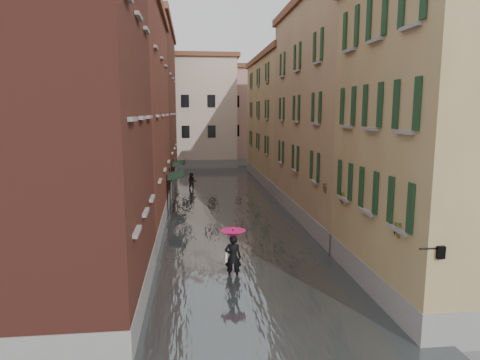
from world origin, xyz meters
TOP-DOWN VIEW (x-y plane):
  - ground at (0.00, 0.00)m, footprint 120.00×120.00m
  - floodwater at (0.00, 13.00)m, footprint 10.00×60.00m
  - building_left_near at (-7.00, -2.00)m, footprint 6.00×8.00m
  - building_left_mid at (-7.00, 9.00)m, footprint 6.00×14.00m
  - building_left_far at (-7.00, 24.00)m, footprint 6.00×16.00m
  - building_right_near at (7.00, -2.00)m, footprint 6.00×8.00m
  - building_right_mid at (7.00, 9.00)m, footprint 6.00×14.00m
  - building_right_far at (7.00, 24.00)m, footprint 6.00×16.00m
  - building_end_cream at (-3.00, 38.00)m, footprint 12.00×9.00m
  - building_end_pink at (6.00, 40.00)m, footprint 10.00×9.00m
  - awning_near at (-3.48, 12.49)m, footprint 1.09×3.38m
  - awning_far at (-3.49, 18.98)m, footprint 1.09×2.77m
  - wall_lantern at (4.33, -6.00)m, footprint 0.71×0.22m
  - window_planters at (4.12, -0.22)m, footprint 0.59×8.20m
  - pedestrian_main at (-0.75, 0.05)m, footprint 1.07×1.07m
  - pedestrian_far at (-2.36, 19.97)m, footprint 0.81×0.65m

SIDE VIEW (x-z plane):
  - ground at x=0.00m, z-range 0.00..0.00m
  - floodwater at x=0.00m, z-range 0.00..0.20m
  - pedestrian_far at x=-2.36m, z-range 0.00..1.61m
  - pedestrian_main at x=-0.75m, z-range 0.26..2.32m
  - awning_far at x=-3.49m, z-range 1.06..3.86m
  - awning_near at x=-3.48m, z-range 1.08..3.88m
  - wall_lantern at x=4.33m, z-range 2.83..3.18m
  - window_planters at x=4.12m, z-range 3.09..3.93m
  - building_right_near at x=7.00m, z-range 0.00..11.50m
  - building_right_far at x=7.00m, z-range 0.00..11.50m
  - building_end_pink at x=6.00m, z-range 0.00..12.00m
  - building_left_mid at x=-7.00m, z-range 0.00..12.50m
  - building_left_near at x=-7.00m, z-range 0.00..13.00m
  - building_right_mid at x=7.00m, z-range 0.00..13.00m
  - building_end_cream at x=-3.00m, z-range 0.00..13.00m
  - building_left_far at x=-7.00m, z-range 0.00..14.00m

